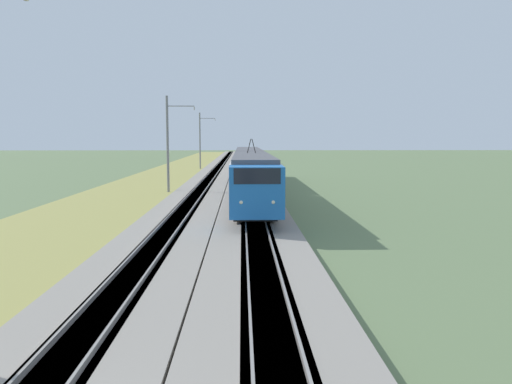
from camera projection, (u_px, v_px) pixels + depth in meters
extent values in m
cube|color=gray|center=(209.00, 181.00, 56.03)|extent=(240.00, 4.40, 0.30)
cube|color=gray|center=(248.00, 181.00, 56.16)|extent=(240.00, 4.40, 0.30)
cube|color=#4C4238|center=(209.00, 181.00, 56.03)|extent=(240.00, 1.57, 0.30)
cube|color=gray|center=(204.00, 179.00, 55.99)|extent=(240.00, 0.07, 0.15)
cube|color=gray|center=(213.00, 179.00, 56.02)|extent=(240.00, 0.07, 0.15)
cube|color=#4C4238|center=(248.00, 181.00, 56.16)|extent=(240.00, 1.57, 0.30)
cube|color=gray|center=(244.00, 179.00, 56.12)|extent=(240.00, 0.07, 0.15)
cube|color=gray|center=(253.00, 179.00, 56.15)|extent=(240.00, 0.07, 0.15)
cube|color=#99934C|center=(161.00, 182.00, 55.89)|extent=(240.00, 10.60, 0.12)
cube|color=blue|center=(256.00, 191.00, 24.99)|extent=(2.36, 2.70, 2.54)
cube|color=black|center=(257.00, 175.00, 24.55)|extent=(1.70, 2.25, 0.76)
sphere|color=#F2EAC6|center=(241.00, 202.00, 23.89)|extent=(0.20, 0.20, 0.20)
sphere|color=#F2EAC6|center=(273.00, 202.00, 23.93)|extent=(0.20, 0.20, 0.20)
cube|color=navy|center=(252.00, 189.00, 35.29)|extent=(18.18, 2.81, 0.71)
cube|color=silver|center=(252.00, 171.00, 35.16)|extent=(18.18, 2.81, 1.83)
cube|color=black|center=(252.00, 169.00, 35.14)|extent=(16.73, 2.83, 0.77)
cube|color=#515156|center=(252.00, 156.00, 35.05)|extent=(18.18, 2.58, 0.25)
cube|color=black|center=(252.00, 198.00, 35.36)|extent=(17.28, 2.39, 0.55)
cylinder|color=black|center=(245.00, 210.00, 28.08)|extent=(0.86, 0.12, 0.86)
cylinder|color=black|center=(264.00, 210.00, 28.11)|extent=(0.86, 0.12, 0.86)
cube|color=navy|center=(248.00, 171.00, 55.13)|extent=(20.54, 2.81, 0.71)
cube|color=silver|center=(248.00, 159.00, 55.00)|extent=(20.54, 2.81, 1.83)
cube|color=black|center=(248.00, 158.00, 54.98)|extent=(18.90, 2.83, 0.77)
cube|color=#515156|center=(248.00, 150.00, 54.89)|extent=(20.54, 2.58, 0.25)
cube|color=black|center=(248.00, 176.00, 55.20)|extent=(19.52, 2.39, 0.55)
cylinder|color=black|center=(249.00, 146.00, 37.68)|extent=(0.06, 0.33, 1.08)
cylinder|color=black|center=(254.00, 146.00, 37.69)|extent=(0.06, 0.33, 1.08)
cube|color=black|center=(255.00, 225.00, 28.19)|extent=(0.10, 0.10, 0.00)
cylinder|color=slate|center=(168.00, 145.00, 44.30)|extent=(0.22, 0.22, 8.64)
cylinder|color=slate|center=(181.00, 106.00, 43.97)|extent=(0.08, 2.40, 0.08)
cylinder|color=#B2ADA8|center=(194.00, 108.00, 44.02)|extent=(0.10, 0.10, 0.30)
cylinder|color=slate|center=(200.00, 141.00, 78.60)|extent=(0.22, 0.22, 8.92)
cylinder|color=slate|center=(207.00, 118.00, 78.25)|extent=(0.08, 2.40, 0.08)
cylinder|color=#B2ADA8|center=(215.00, 120.00, 78.30)|extent=(0.10, 0.10, 0.30)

